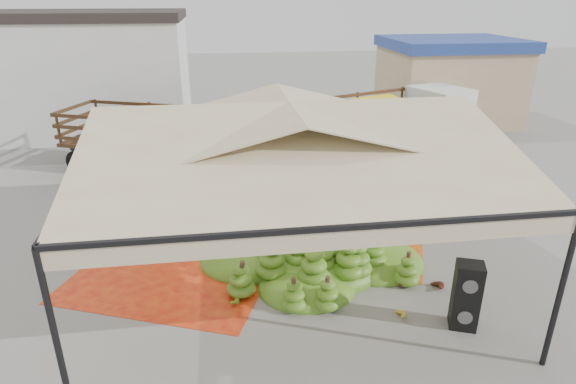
{
  "coord_description": "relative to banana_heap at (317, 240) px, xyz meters",
  "views": [
    {
      "loc": [
        -1.47,
        -10.04,
        6.14
      ],
      "look_at": [
        0.2,
        1.5,
        1.3
      ],
      "focal_mm": 30.0,
      "sensor_mm": 36.0,
      "label": 1
    }
  ],
  "objects": [
    {
      "name": "ground",
      "position": [
        -0.69,
        -0.02,
        -0.61
      ],
      "size": [
        90.0,
        90.0,
        0.0
      ],
      "primitive_type": "plane",
      "color": "slate",
      "rests_on": "ground"
    },
    {
      "name": "canopy_tent",
      "position": [
        -0.69,
        -0.02,
        2.69
      ],
      "size": [
        8.1,
        8.1,
        4.0
      ],
      "color": "black",
      "rests_on": "ground"
    },
    {
      "name": "building_white",
      "position": [
        -10.69,
        13.98,
        2.1
      ],
      "size": [
        14.3,
        6.3,
        5.4
      ],
      "color": "silver",
      "rests_on": "ground"
    },
    {
      "name": "building_tan",
      "position": [
        9.31,
        12.98,
        1.46
      ],
      "size": [
        6.3,
        5.3,
        4.1
      ],
      "color": "tan",
      "rests_on": "ground"
    },
    {
      "name": "tarp_left",
      "position": [
        -3.32,
        0.31,
        -0.6
      ],
      "size": [
        5.75,
        5.63,
        0.01
      ],
      "primitive_type": "cube",
      "rotation": [
        0.0,
        0.0,
        -0.38
      ],
      "color": "#DE5514",
      "rests_on": "ground"
    },
    {
      "name": "tarp_right",
      "position": [
        1.23,
        1.24,
        -0.6
      ],
      "size": [
        5.03,
        5.13,
        0.01
      ],
      "primitive_type": "cube",
      "rotation": [
        0.0,
        0.0,
        -0.4
      ],
      "color": "orange",
      "rests_on": "ground"
    },
    {
      "name": "banana_heap",
      "position": [
        0.0,
        0.0,
        0.0
      ],
      "size": [
        6.73,
        6.03,
        1.22
      ],
      "primitive_type": "ellipsoid",
      "rotation": [
        0.0,
        0.0,
        -0.27
      ],
      "color": "#3F7017",
      "rests_on": "ground"
    },
    {
      "name": "hand_yellow_a",
      "position": [
        -1.43,
        -1.04,
        -0.5
      ],
      "size": [
        0.58,
        0.54,
        0.22
      ],
      "primitive_type": "ellipsoid",
      "rotation": [
        0.0,
        0.0,
        -0.38
      ],
      "color": "gold",
      "rests_on": "ground"
    },
    {
      "name": "hand_yellow_b",
      "position": [
        1.22,
        -2.36,
        -0.52
      ],
      "size": [
        0.43,
        0.36,
        0.19
      ],
      "primitive_type": "ellipsoid",
      "rotation": [
        0.0,
        0.0,
        0.06
      ],
      "color": "gold",
      "rests_on": "ground"
    },
    {
      "name": "hand_red_a",
      "position": [
        1.68,
        -1.24,
        -0.5
      ],
      "size": [
        0.64,
        0.61,
        0.23
      ],
      "primitive_type": "ellipsoid",
      "rotation": [
        0.0,
        0.0,
        -0.57
      ],
      "color": "#5C2C15",
      "rests_on": "ground"
    },
    {
      "name": "hand_red_b",
      "position": [
        2.4,
        -1.52,
        -0.5
      ],
      "size": [
        0.57,
        0.5,
        0.22
      ],
      "primitive_type": "ellipsoid",
      "rotation": [
        0.0,
        0.0,
        0.21
      ],
      "color": "#561E13",
      "rests_on": "ground"
    },
    {
      "name": "hand_green",
      "position": [
        -2.11,
        -1.38,
        -0.52
      ],
      "size": [
        0.49,
        0.45,
        0.18
      ],
      "primitive_type": "ellipsoid",
      "rotation": [
        0.0,
        0.0,
        -0.39
      ],
      "color": "#4E7919",
      "rests_on": "ground"
    },
    {
      "name": "hanging_bunches",
      "position": [
        -0.98,
        -1.14,
        2.01
      ],
      "size": [
        3.24,
        0.24,
        0.2
      ],
      "color": "#54831B",
      "rests_on": "ground"
    },
    {
      "name": "speaker_stack",
      "position": [
        2.39,
        -2.8,
        0.09
      ],
      "size": [
        0.64,
        0.6,
        1.41
      ],
      "rotation": [
        0.0,
        0.0,
        -0.37
      ],
      "color": "black",
      "rests_on": "ground"
    },
    {
      "name": "banana_leaves",
      "position": [
        -2.02,
        0.55,
        -0.61
      ],
      "size": [
        0.96,
        1.36,
        3.7
      ],
      "primitive_type": null,
      "color": "#25691C",
      "rests_on": "ground"
    },
    {
      "name": "vendor",
      "position": [
        -0.36,
        4.61,
        0.25
      ],
      "size": [
        0.64,
        0.43,
        1.72
      ],
      "primitive_type": "imported",
      "rotation": [
        0.0,
        0.0,
        3.12
      ],
      "color": "gray",
      "rests_on": "ground"
    },
    {
      "name": "truck_left",
      "position": [
        -4.17,
        7.28,
        0.83
      ],
      "size": [
        7.17,
        4.64,
        2.33
      ],
      "rotation": [
        0.0,
        0.0,
        -0.38
      ],
      "color": "#4F2C1A",
      "rests_on": "ground"
    },
    {
      "name": "truck_right",
      "position": [
        5.06,
        8.42,
        0.88
      ],
      "size": [
        7.44,
        4.79,
        2.42
      ],
      "rotation": [
        0.0,
        0.0,
        0.37
      ],
      "color": "#502C1A",
      "rests_on": "ground"
    }
  ]
}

